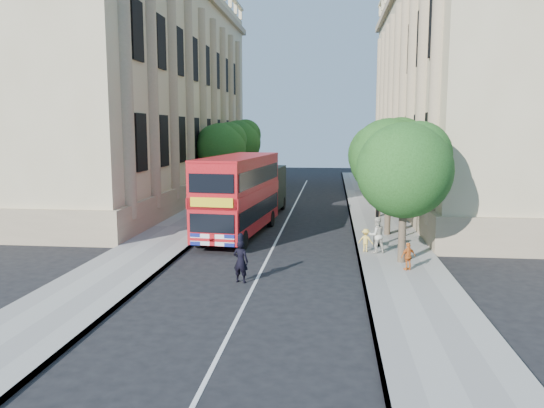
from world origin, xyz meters
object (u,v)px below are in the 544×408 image
(box_van, at_px, (264,191))
(woman_pedestrian, at_px, (376,235))
(lamp_post, at_px, (378,197))
(police_constable, at_px, (241,261))
(double_decker_bus, at_px, (239,193))

(box_van, bearing_deg, woman_pedestrian, -56.14)
(lamp_post, relative_size, box_van, 0.92)
(box_van, distance_m, police_constable, 16.61)
(double_decker_bus, relative_size, box_van, 1.66)
(police_constable, height_order, woman_pedestrian, woman_pedestrian)
(box_van, xyz_separation_m, police_constable, (1.26, -16.54, -0.73))
(box_van, relative_size, woman_pedestrian, 3.43)
(lamp_post, distance_m, double_decker_bus, 7.49)
(woman_pedestrian, bearing_deg, double_decker_bus, -47.65)
(lamp_post, height_order, woman_pedestrian, lamp_post)
(lamp_post, xyz_separation_m, police_constable, (-5.55, -6.38, -1.70))
(double_decker_bus, distance_m, police_constable, 8.92)
(police_constable, relative_size, woman_pedestrian, 0.99)
(lamp_post, bearing_deg, police_constable, -131.01)
(double_decker_bus, distance_m, woman_pedestrian, 8.02)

